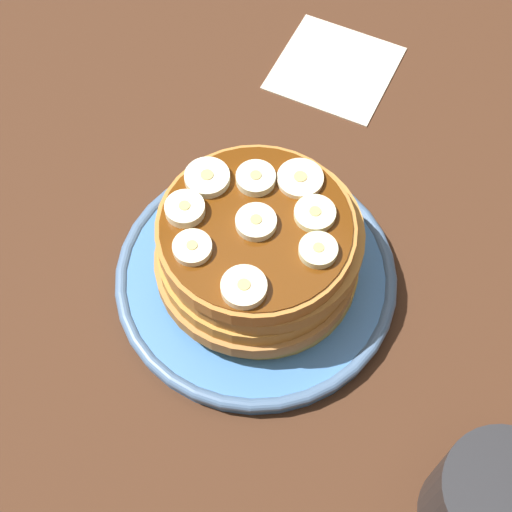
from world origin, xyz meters
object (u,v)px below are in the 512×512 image
pancake_stack (257,253)px  coffee_mug (496,500)px  banana_slice_0 (256,224)px  napkin (335,68)px  banana_slice_8 (185,209)px  plate (256,277)px  banana_slice_4 (212,175)px  banana_slice_6 (318,251)px  banana_slice_5 (244,288)px  banana_slice_3 (192,248)px  banana_slice_1 (256,179)px  banana_slice_2 (315,214)px  banana_slice_7 (300,179)px

pancake_stack → coffee_mug: size_ratio=1.45×
banana_slice_0 → napkin: 26.68cm
banana_slice_8 → napkin: 27.62cm
plate → banana_slice_4: banana_slice_4 is taller
banana_slice_6 → coffee_mug: bearing=-97.5°
banana_slice_5 → plate: bearing=38.1°
coffee_mug → banana_slice_4: bearing=87.2°
pancake_stack → banana_slice_6: 6.36cm
banana_slice_3 → coffee_mug: banana_slice_3 is taller
plate → banana_slice_0: 8.40cm
banana_slice_0 → coffee_mug: size_ratio=0.26×
pancake_stack → napkin: size_ratio=1.52×
banana_slice_4 → pancake_stack: bearing=-95.1°
banana_slice_8 → banana_slice_3: bearing=-121.3°
banana_slice_4 → coffee_mug: 30.03cm
banana_slice_1 → napkin: banana_slice_1 is taller
banana_slice_6 → banana_slice_3: bearing=135.6°
banana_slice_1 → banana_slice_5: same height
banana_slice_3 → banana_slice_2: bearing=-25.0°
banana_slice_8 → banana_slice_5: bearing=-98.8°
plate → banana_slice_6: size_ratio=8.23×
banana_slice_6 → coffee_mug: size_ratio=0.24×
banana_slice_7 → banana_slice_4: bearing=134.0°
banana_slice_5 → banana_slice_7: size_ratio=0.92×
banana_slice_7 → banana_slice_6: bearing=-123.1°
banana_slice_6 → banana_slice_7: size_ratio=0.80×
pancake_stack → banana_slice_5: size_ratio=5.20×
banana_slice_3 → banana_slice_8: bearing=58.7°
banana_slice_0 → banana_slice_8: (-2.95, 4.43, 0.07)cm
banana_slice_0 → banana_slice_4: same height
banana_slice_0 → banana_slice_1: size_ratio=1.01×
banana_slice_0 → banana_slice_6: (1.70, -4.57, -0.01)cm
banana_slice_5 → napkin: bearing=30.5°
banana_slice_4 → banana_slice_5: size_ratio=1.06×
banana_slice_3 → banana_slice_6: same height
plate → banana_slice_5: 9.97cm
banana_slice_0 → banana_slice_5: same height
pancake_stack → banana_slice_1: bearing=48.8°
banana_slice_2 → banana_slice_8: (-6.66, 6.68, 0.12)cm
pancake_stack → banana_slice_5: 6.71cm
pancake_stack → banana_slice_1: banana_slice_1 is taller
banana_slice_5 → banana_slice_7: 10.05cm
banana_slice_8 → napkin: (24.83, 7.74, -9.28)cm
banana_slice_0 → banana_slice_8: size_ratio=1.02×
coffee_mug → banana_slice_1: bearing=82.5°
coffee_mug → pancake_stack: bearing=87.8°
pancake_stack → banana_slice_7: size_ratio=4.78×
banana_slice_4 → banana_slice_6: bearing=-83.5°
banana_slice_1 → coffee_mug: size_ratio=0.26×
plate → banana_slice_6: bearing=-70.9°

